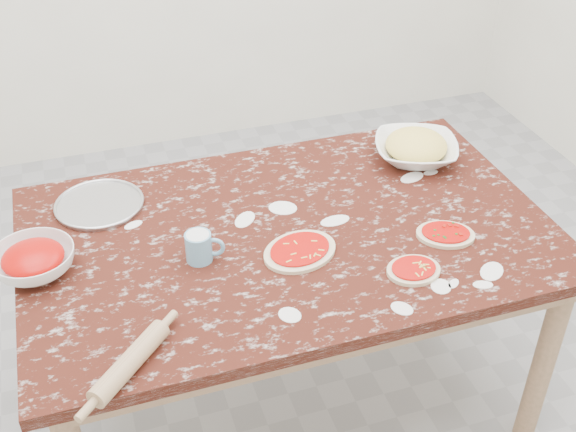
% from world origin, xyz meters
% --- Properties ---
extents(ground, '(4.00, 4.00, 0.00)m').
position_xyz_m(ground, '(0.00, 0.00, 0.00)').
color(ground, gray).
extents(worktable, '(1.60, 1.00, 0.75)m').
position_xyz_m(worktable, '(0.00, 0.00, 0.67)').
color(worktable, '#35120B').
rests_on(worktable, ground).
extents(pizza_tray, '(0.36, 0.36, 0.01)m').
position_xyz_m(pizza_tray, '(-0.53, 0.31, 0.76)').
color(pizza_tray, '#B2B2B7').
rests_on(pizza_tray, worktable).
extents(sauce_bowl, '(0.30, 0.30, 0.07)m').
position_xyz_m(sauce_bowl, '(-0.74, 0.03, 0.79)').
color(sauce_bowl, white).
rests_on(sauce_bowl, worktable).
extents(cheese_bowl, '(0.37, 0.37, 0.07)m').
position_xyz_m(cheese_bowl, '(0.56, 0.26, 0.79)').
color(cheese_bowl, white).
rests_on(cheese_bowl, worktable).
extents(flour_mug, '(0.11, 0.08, 0.09)m').
position_xyz_m(flour_mug, '(-0.29, -0.06, 0.80)').
color(flour_mug, '#679EC0').
rests_on(flour_mug, worktable).
extents(pizza_left, '(0.28, 0.25, 0.02)m').
position_xyz_m(pizza_left, '(-0.00, -0.12, 0.76)').
color(pizza_left, beige).
rests_on(pizza_left, worktable).
extents(pizza_mid, '(0.16, 0.13, 0.02)m').
position_xyz_m(pizza_mid, '(0.27, -0.30, 0.76)').
color(pizza_mid, beige).
rests_on(pizza_mid, worktable).
extents(pizza_right, '(0.21, 0.19, 0.02)m').
position_xyz_m(pizza_right, '(0.44, -0.18, 0.76)').
color(pizza_right, beige).
rests_on(pizza_right, worktable).
extents(rolling_pin, '(0.22, 0.22, 0.05)m').
position_xyz_m(rolling_pin, '(-0.54, -0.42, 0.78)').
color(rolling_pin, tan).
rests_on(rolling_pin, worktable).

